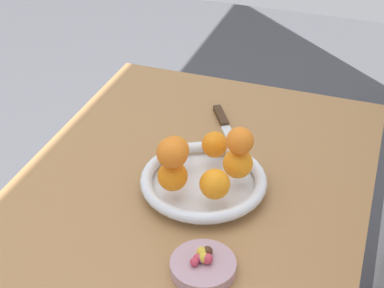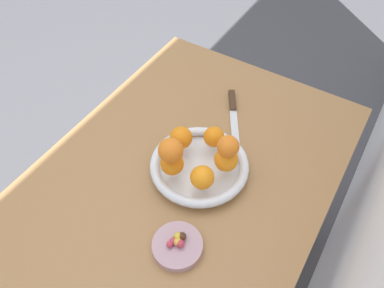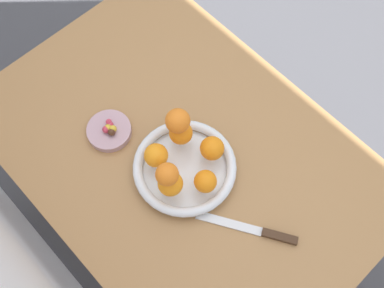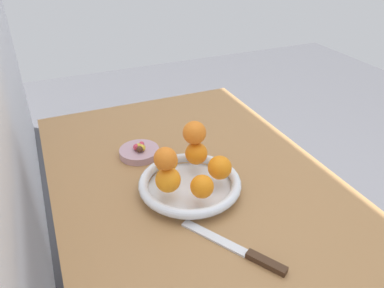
{
  "view_description": "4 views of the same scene",
  "coord_description": "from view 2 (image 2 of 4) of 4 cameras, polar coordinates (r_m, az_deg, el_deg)",
  "views": [
    {
      "loc": [
        0.9,
        0.34,
        1.54
      ],
      "look_at": [
        -0.06,
        0.0,
        0.84
      ],
      "focal_mm": 55.0,
      "sensor_mm": 36.0,
      "label": 1
    },
    {
      "loc": [
        0.48,
        0.34,
        1.59
      ],
      "look_at": [
        -0.07,
        -0.01,
        0.81
      ],
      "focal_mm": 35.0,
      "sensor_mm": 36.0,
      "label": 2
    },
    {
      "loc": [
        -0.4,
        0.34,
        1.93
      ],
      "look_at": [
        -0.05,
        0.0,
        0.87
      ],
      "focal_mm": 45.0,
      "sensor_mm": 36.0,
      "label": 3
    },
    {
      "loc": [
        -0.78,
        0.34,
        1.36
      ],
      "look_at": [
        -0.01,
        0.01,
        0.86
      ],
      "focal_mm": 35.0,
      "sensor_mm": 36.0,
      "label": 4
    }
  ],
  "objects": [
    {
      "name": "dining_table",
      "position": [
        1.11,
        -1.71,
        -7.77
      ],
      "size": [
        1.1,
        0.76,
        0.74
      ],
      "color": "#9E7042",
      "rests_on": "ground_plane"
    },
    {
      "name": "orange_0",
      "position": [
        0.97,
        -3.05,
        -3.0
      ],
      "size": [
        0.06,
        0.06,
        0.06
      ],
      "primitive_type": "sphere",
      "color": "orange",
      "rests_on": "fruit_bowl"
    },
    {
      "name": "orange_2",
      "position": [
        0.98,
        5.23,
        -2.38
      ],
      "size": [
        0.06,
        0.06,
        0.06
      ],
      "primitive_type": "sphere",
      "color": "orange",
      "rests_on": "fruit_bowl"
    },
    {
      "name": "candy_ball_3",
      "position": [
        0.91,
        -2.18,
        -13.89
      ],
      "size": [
        0.02,
        0.02,
        0.02
      ],
      "primitive_type": "sphere",
      "color": "gold",
      "rests_on": "candy_dish"
    },
    {
      "name": "knife",
      "position": [
        1.19,
        6.34,
        4.5
      ],
      "size": [
        0.23,
        0.15,
        0.01
      ],
      "color": "#3F2819",
      "rests_on": "dining_table"
    },
    {
      "name": "ground_plane",
      "position": [
        1.69,
        -1.17,
        -19.63
      ],
      "size": [
        6.0,
        6.0,
        0.0
      ],
      "primitive_type": "plane",
      "color": "#4C4C51"
    },
    {
      "name": "candy_ball_6",
      "position": [
        0.9,
        -1.81,
        -14.92
      ],
      "size": [
        0.02,
        0.02,
        0.02
      ],
      "primitive_type": "sphere",
      "color": "#C6384C",
      "rests_on": "candy_dish"
    },
    {
      "name": "orange_5",
      "position": [
        0.92,
        -3.27,
        -0.97
      ],
      "size": [
        0.06,
        0.06,
        0.06
      ],
      "primitive_type": "sphere",
      "color": "orange",
      "rests_on": "orange_0"
    },
    {
      "name": "candy_ball_5",
      "position": [
        0.9,
        -3.42,
        -15.0
      ],
      "size": [
        0.02,
        0.02,
        0.02
      ],
      "primitive_type": "sphere",
      "color": "#C6384C",
      "rests_on": "candy_dish"
    },
    {
      "name": "orange_4",
      "position": [
        1.03,
        -1.67,
        0.97
      ],
      "size": [
        0.06,
        0.06,
        0.06
      ],
      "primitive_type": "sphere",
      "color": "orange",
      "rests_on": "fruit_bowl"
    },
    {
      "name": "orange_6",
      "position": [
        0.93,
        5.52,
        -0.36
      ],
      "size": [
        0.06,
        0.06,
        0.06
      ],
      "primitive_type": "sphere",
      "color": "orange",
      "rests_on": "orange_2"
    },
    {
      "name": "candy_ball_1",
      "position": [
        0.9,
        -2.2,
        -14.68
      ],
      "size": [
        0.02,
        0.02,
        0.02
      ],
      "primitive_type": "sphere",
      "color": "gold",
      "rests_on": "candy_dish"
    },
    {
      "name": "candy_dish",
      "position": [
        0.92,
        -2.23,
        -15.28
      ],
      "size": [
        0.12,
        0.12,
        0.02
      ],
      "primitive_type": "cylinder",
      "color": "#B28C99",
      "rests_on": "dining_table"
    },
    {
      "name": "fruit_bowl",
      "position": [
        1.03,
        1.13,
        -3.35
      ],
      "size": [
        0.27,
        0.27,
        0.04
      ],
      "color": "silver",
      "rests_on": "dining_table"
    },
    {
      "name": "candy_ball_2",
      "position": [
        0.91,
        -2.94,
        -14.58
      ],
      "size": [
        0.02,
        0.02,
        0.02
      ],
      "primitive_type": "sphere",
      "color": "#C6384C",
      "rests_on": "candy_dish"
    },
    {
      "name": "orange_1",
      "position": [
        0.95,
        1.56,
        -5.11
      ],
      "size": [
        0.06,
        0.06,
        0.06
      ],
      "primitive_type": "sphere",
      "color": "orange",
      "rests_on": "fruit_bowl"
    },
    {
      "name": "candy_ball_0",
      "position": [
        0.91,
        -1.51,
        -13.91
      ],
      "size": [
        0.02,
        0.02,
        0.02
      ],
      "primitive_type": "sphere",
      "color": "#472819",
      "rests_on": "candy_dish"
    },
    {
      "name": "candy_ball_4",
      "position": [
        0.9,
        -2.31,
        -14.69
      ],
      "size": [
        0.02,
        0.02,
        0.02
      ],
      "primitive_type": "sphere",
      "color": "#8C4C99",
      "rests_on": "candy_dish"
    },
    {
      "name": "orange_3",
      "position": [
        1.03,
        3.35,
        1.11
      ],
      "size": [
        0.06,
        0.06,
        0.06
      ],
      "primitive_type": "sphere",
      "color": "orange",
      "rests_on": "fruit_bowl"
    }
  ]
}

